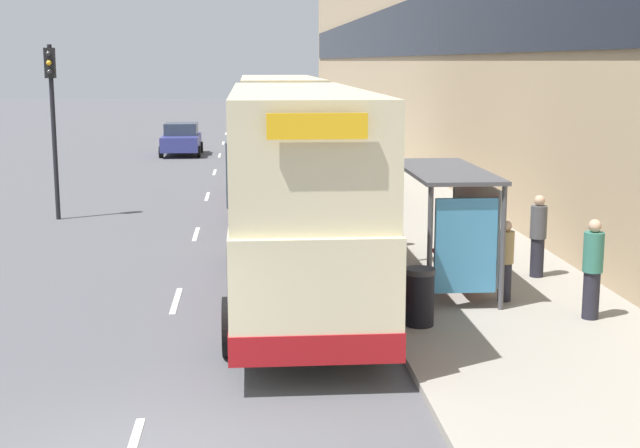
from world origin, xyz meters
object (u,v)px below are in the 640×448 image
object	(u,v)px
bus_shelter	(456,207)
traffic_light_far_kerb	(52,104)
pedestrian_2	(593,268)
pedestrian_3	(505,260)
car_0	(181,139)
pedestrian_1	(388,215)
litter_bin	(420,297)
pedestrian_at_shelter	(538,235)
double_decker_bus_near	(297,191)
double_decker_bus_ahead	(279,137)

from	to	relation	value
bus_shelter	traffic_light_far_kerb	xyz separation A→B (m)	(-10.17, 9.90, 1.69)
pedestrian_2	pedestrian_3	size ratio (longest dim) A/B	1.15
pedestrian_2	car_0	bearing A→B (deg)	107.32
pedestrian_1	pedestrian_3	xyz separation A→B (m)	(1.52, -5.34, -0.00)
litter_bin	traffic_light_far_kerb	world-z (taller)	traffic_light_far_kerb
pedestrian_1	pedestrian_3	size ratio (longest dim) A/B	1.00
bus_shelter	pedestrian_3	world-z (taller)	bus_shelter
pedestrian_1	litter_bin	bearing A→B (deg)	-93.99
pedestrian_at_shelter	traffic_light_far_kerb	distance (m)	15.40
double_decker_bus_near	car_0	world-z (taller)	double_decker_bus_near
car_0	pedestrian_2	xyz separation A→B (m)	(9.76, -31.31, 0.26)
litter_bin	pedestrian_1	bearing A→B (deg)	86.01
double_decker_bus_ahead	pedestrian_at_shelter	bearing A→B (deg)	-65.40
double_decker_bus_near	car_0	distance (m)	29.61
pedestrian_1	pedestrian_3	distance (m)	5.56
bus_shelter	pedestrian_3	bearing A→B (deg)	-53.60
double_decker_bus_ahead	pedestrian_3	xyz separation A→B (m)	(3.98, -13.42, -1.32)
pedestrian_at_shelter	pedestrian_2	distance (m)	3.26
pedestrian_1	pedestrian_2	distance (m)	7.23
car_0	pedestrian_at_shelter	distance (m)	29.71
double_decker_bus_near	litter_bin	size ratio (longest dim) A/B	10.06
pedestrian_2	pedestrian_3	world-z (taller)	pedestrian_2
double_decker_bus_ahead	pedestrian_2	size ratio (longest dim) A/B	5.61
bus_shelter	car_0	world-z (taller)	bus_shelter
double_decker_bus_near	pedestrian_at_shelter	distance (m)	5.62
bus_shelter	double_decker_bus_ahead	xyz separation A→B (m)	(-3.20, 12.37, 0.41)
pedestrian_at_shelter	pedestrian_2	world-z (taller)	pedestrian_2
pedestrian_at_shelter	litter_bin	world-z (taller)	pedestrian_at_shelter
pedestrian_1	pedestrian_2	xyz separation A→B (m)	(2.76, -6.68, 0.12)
double_decker_bus_ahead	pedestrian_1	distance (m)	8.55
pedestrian_at_shelter	traffic_light_far_kerb	size ratio (longest dim) A/B	0.34
pedestrian_2	pedestrian_3	bearing A→B (deg)	132.91
litter_bin	traffic_light_far_kerb	xyz separation A→B (m)	(-8.95, 12.45, 2.89)
bus_shelter	litter_bin	bearing A→B (deg)	-115.63
car_0	pedestrian_3	world-z (taller)	pedestrian_3
double_decker_bus_near	double_decker_bus_ahead	size ratio (longest dim) A/B	1.01
bus_shelter	car_0	distance (m)	29.96
double_decker_bus_ahead	bus_shelter	bearing A→B (deg)	-75.48
pedestrian_1	pedestrian_3	world-z (taller)	pedestrian_1
car_0	bus_shelter	bearing A→B (deg)	105.00
double_decker_bus_ahead	traffic_light_far_kerb	size ratio (longest dim) A/B	1.96
pedestrian_3	traffic_light_far_kerb	distance (m)	15.70
pedestrian_at_shelter	pedestrian_2	xyz separation A→B (m)	(-0.05, -3.26, 0.02)
pedestrian_2	traffic_light_far_kerb	distance (m)	17.48
double_decker_bus_ahead	litter_bin	xyz separation A→B (m)	(1.98, -14.92, -1.61)
car_0	pedestrian_at_shelter	xyz separation A→B (m)	(9.81, -28.05, 0.24)
pedestrian_1	pedestrian_2	size ratio (longest dim) A/B	0.87
bus_shelter	pedestrian_1	world-z (taller)	bus_shelter
bus_shelter	pedestrian_1	bearing A→B (deg)	99.84
double_decker_bus_near	traffic_light_far_kerb	bearing A→B (deg)	123.94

